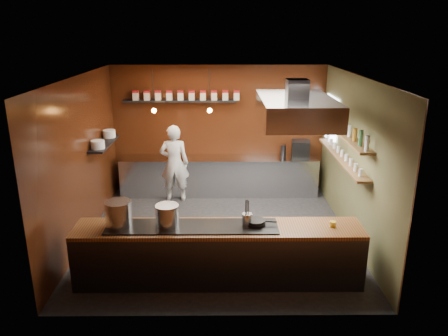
{
  "coord_description": "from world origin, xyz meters",
  "views": [
    {
      "loc": [
        0.04,
        -7.63,
        3.81
      ],
      "look_at": [
        0.1,
        0.4,
        1.22
      ],
      "focal_mm": 35.0,
      "sensor_mm": 36.0,
      "label": 1
    }
  ],
  "objects_px": {
    "stockpot_large": "(118,214)",
    "stockpot_small": "(167,215)",
    "espresso_machine": "(301,149)",
    "chef": "(174,163)",
    "extractor_hood": "(296,109)"
  },
  "relations": [
    {
      "from": "stockpot_large",
      "to": "chef",
      "type": "bearing_deg",
      "value": 81.65
    },
    {
      "from": "extractor_hood",
      "to": "stockpot_large",
      "type": "xyz_separation_m",
      "value": [
        -2.81,
        -1.17,
        -1.37
      ]
    },
    {
      "from": "stockpot_small",
      "to": "espresso_machine",
      "type": "height_order",
      "value": "espresso_machine"
    },
    {
      "from": "extractor_hood",
      "to": "espresso_machine",
      "type": "distance_m",
      "value": 2.98
    },
    {
      "from": "extractor_hood",
      "to": "chef",
      "type": "distance_m",
      "value": 3.57
    },
    {
      "from": "stockpot_large",
      "to": "espresso_machine",
      "type": "bearing_deg",
      "value": 47.67
    },
    {
      "from": "stockpot_large",
      "to": "stockpot_small",
      "type": "relative_size",
      "value": 1.12
    },
    {
      "from": "stockpot_small",
      "to": "espresso_machine",
      "type": "xyz_separation_m",
      "value": [
        2.67,
        3.75,
        -0.0
      ]
    },
    {
      "from": "espresso_machine",
      "to": "chef",
      "type": "distance_m",
      "value": 2.95
    },
    {
      "from": "stockpot_small",
      "to": "stockpot_large",
      "type": "bearing_deg",
      "value": 179.29
    },
    {
      "from": "chef",
      "to": "stockpot_small",
      "type": "bearing_deg",
      "value": 94.2
    },
    {
      "from": "extractor_hood",
      "to": "stockpot_small",
      "type": "bearing_deg",
      "value": -150.24
    },
    {
      "from": "espresso_machine",
      "to": "chef",
      "type": "xyz_separation_m",
      "value": [
        -2.91,
        -0.38,
        -0.22
      ]
    },
    {
      "from": "stockpot_large",
      "to": "espresso_machine",
      "type": "xyz_separation_m",
      "value": [
        3.41,
        3.74,
        -0.03
      ]
    },
    {
      "from": "stockpot_large",
      "to": "chef",
      "type": "relative_size",
      "value": 0.23
    }
  ]
}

